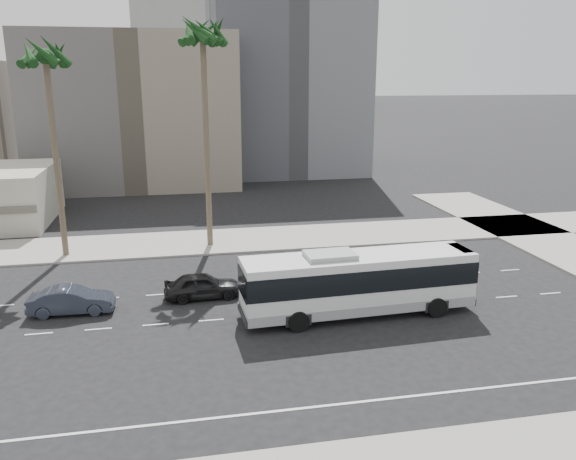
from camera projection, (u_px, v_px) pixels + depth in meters
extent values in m
plane|color=black|center=(316.00, 312.00, 32.90)|extent=(700.00, 700.00, 0.00)
cube|color=gray|center=(272.00, 238.00, 47.57)|extent=(120.00, 7.00, 0.15)
cube|color=#605B56|center=(136.00, 110.00, 70.96)|extent=(24.00, 18.00, 18.00)
cube|color=#4C4E54|center=(284.00, 76.00, 80.28)|extent=(20.00, 20.00, 26.00)
cube|color=#B6B4AF|center=(182.00, 56.00, 263.67)|extent=(42.00, 42.00, 44.00)
cube|color=slate|center=(291.00, 24.00, 250.11)|extent=(26.00, 26.00, 70.00)
cube|color=slate|center=(328.00, 40.00, 284.49)|extent=(22.00, 22.00, 60.00)
cube|color=silver|center=(358.00, 280.00, 32.11)|extent=(13.20, 3.48, 2.93)
cube|color=black|center=(359.00, 274.00, 32.01)|extent=(13.27, 3.54, 1.24)
cube|color=gray|center=(358.00, 302.00, 32.45)|extent=(13.23, 3.52, 0.56)
cube|color=gray|center=(330.00, 255.00, 31.38)|extent=(2.79, 1.93, 0.34)
cube|color=#262628|center=(463.00, 252.00, 32.93)|extent=(0.77, 2.06, 0.34)
cylinder|color=black|center=(437.00, 309.00, 31.90)|extent=(1.13, 0.34, 1.13)
cylinder|color=black|center=(416.00, 291.00, 34.64)|extent=(1.13, 0.34, 1.13)
cylinder|color=black|center=(297.00, 320.00, 30.41)|extent=(1.13, 0.34, 1.13)
cylinder|color=black|center=(286.00, 300.00, 33.14)|extent=(1.13, 0.34, 1.13)
imported|color=black|center=(202.00, 286.00, 34.83)|extent=(2.07, 4.69, 1.57)
imported|color=#282D39|center=(71.00, 300.00, 32.58)|extent=(1.75, 4.72, 1.54)
cylinder|color=brown|center=(207.00, 147.00, 43.63)|extent=(0.43, 0.43, 15.75)
cylinder|color=brown|center=(56.00, 162.00, 41.17)|extent=(0.45, 0.45, 14.17)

